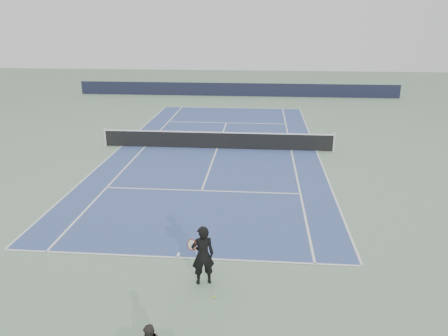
{
  "coord_description": "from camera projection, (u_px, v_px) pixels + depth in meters",
  "views": [
    {
      "loc": [
        2.42,
        -23.33,
        6.83
      ],
      "look_at": [
        0.96,
        -6.56,
        1.1
      ],
      "focal_mm": 35.0,
      "sensor_mm": 36.0,
      "label": 1
    }
  ],
  "objects": [
    {
      "name": "tennis_ball",
      "position": [
        214.0,
        297.0,
        11.29
      ],
      "size": [
        0.07,
        0.07,
        0.07
      ],
      "primitive_type": "sphere",
      "color": "#C2D72B",
      "rests_on": "ground"
    },
    {
      "name": "windscreen_far",
      "position": [
        236.0,
        90.0,
        41.08
      ],
      "size": [
        30.0,
        0.25,
        1.2
      ],
      "primitive_type": "cube",
      "color": "black",
      "rests_on": "ground"
    },
    {
      "name": "ground",
      "position": [
        217.0,
        149.0,
        24.4
      ],
      "size": [
        80.0,
        80.0,
        0.0
      ],
      "primitive_type": "plane",
      "color": "gray"
    },
    {
      "name": "tennis_net",
      "position": [
        217.0,
        140.0,
        24.24
      ],
      "size": [
        12.9,
        0.1,
        1.07
      ],
      "color": "silver",
      "rests_on": "ground"
    },
    {
      "name": "court_surface",
      "position": [
        217.0,
        148.0,
        24.4
      ],
      "size": [
        10.97,
        23.77,
        0.01
      ],
      "primitive_type": "cube",
      "color": "#3A5089",
      "rests_on": "ground"
    },
    {
      "name": "tennis_player",
      "position": [
        203.0,
        255.0,
        11.69
      ],
      "size": [
        0.83,
        0.63,
        1.71
      ],
      "color": "black",
      "rests_on": "ground"
    }
  ]
}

